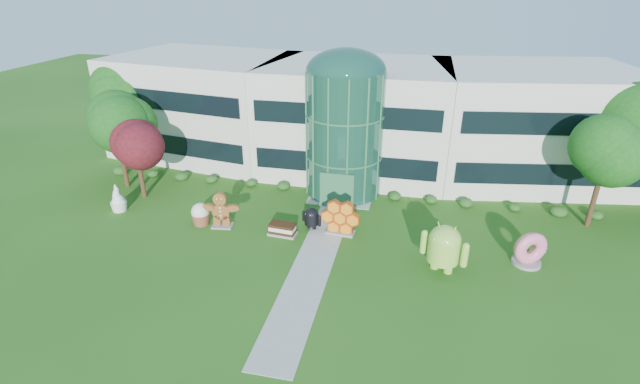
% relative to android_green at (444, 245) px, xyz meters
% --- Properties ---
extents(ground, '(140.00, 140.00, 0.00)m').
position_rel_android_green_xyz_m(ground, '(-7.74, -2.16, -1.75)').
color(ground, '#215114').
rests_on(ground, ground).
extents(building, '(46.00, 15.00, 9.30)m').
position_rel_android_green_xyz_m(building, '(-7.74, 15.84, 2.90)').
color(building, beige).
rests_on(building, ground).
extents(atrium, '(6.00, 6.00, 9.80)m').
position_rel_android_green_xyz_m(atrium, '(-7.74, 9.84, 3.15)').
color(atrium, '#194738').
rests_on(atrium, ground).
extents(walkway, '(2.40, 20.00, 0.04)m').
position_rel_android_green_xyz_m(walkway, '(-7.74, -0.16, -1.73)').
color(walkway, '#9E9E93').
rests_on(walkway, ground).
extents(tree_red, '(4.00, 4.00, 6.00)m').
position_rel_android_green_xyz_m(tree_red, '(-23.24, 5.34, 1.25)').
color(tree_red, '#3F0C14').
rests_on(tree_red, ground).
extents(trees_backdrop, '(52.00, 8.00, 8.40)m').
position_rel_android_green_xyz_m(trees_backdrop, '(-7.74, 10.84, 2.45)').
color(trees_backdrop, '#134912').
rests_on(trees_backdrop, ground).
extents(android_green, '(3.64, 3.09, 3.49)m').
position_rel_android_green_xyz_m(android_green, '(0.00, 0.00, 0.00)').
color(android_green, '#97D143').
rests_on(android_green, ground).
extents(android_black, '(1.91, 1.62, 1.84)m').
position_rel_android_green_xyz_m(android_black, '(-8.86, 3.22, -0.82)').
color(android_black, black).
rests_on(android_black, ground).
extents(donut, '(2.40, 1.84, 2.25)m').
position_rel_android_green_xyz_m(donut, '(5.17, 1.82, -0.62)').
color(donut, '#E35699').
rests_on(donut, ground).
extents(gingerbread, '(3.01, 1.47, 2.67)m').
position_rel_android_green_xyz_m(gingerbread, '(-15.13, 2.14, -0.41)').
color(gingerbread, brown).
rests_on(gingerbread, ground).
extents(ice_cream_sandwich, '(2.01, 1.13, 0.86)m').
position_rel_android_green_xyz_m(ice_cream_sandwich, '(-10.62, 1.93, -1.32)').
color(ice_cream_sandwich, black).
rests_on(ice_cream_sandwich, ground).
extents(honeycomb, '(2.95, 1.26, 2.26)m').
position_rel_android_green_xyz_m(honeycomb, '(-6.77, 2.99, -0.62)').
color(honeycomb, orange).
rests_on(honeycomb, ground).
extents(froyo, '(1.35, 1.35, 2.15)m').
position_rel_android_green_xyz_m(froyo, '(-23.74, 2.74, -0.67)').
color(froyo, white).
rests_on(froyo, ground).
extents(cupcake, '(1.60, 1.60, 1.64)m').
position_rel_android_green_xyz_m(cupcake, '(-16.73, 2.12, -0.93)').
color(cupcake, white).
rests_on(cupcake, ground).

